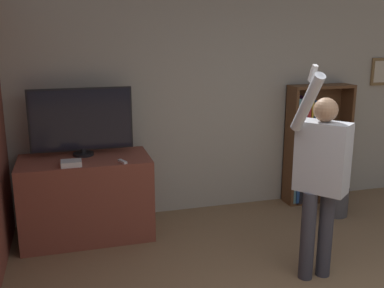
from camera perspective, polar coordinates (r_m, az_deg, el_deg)
The scene contains 8 objects.
wall_back at distance 5.59m, azimuth 4.15°, elevation 5.36°, with size 7.08×0.09×2.70m.
tv_ledge at distance 5.03m, azimuth -13.25°, elevation -6.66°, with size 1.37×0.71×0.89m.
television at distance 4.93m, azimuth -13.86°, elevation 2.85°, with size 1.08×0.22×0.73m.
game_console at distance 4.65m, azimuth -15.08°, elevation -2.38°, with size 0.20×0.16×0.05m.
remote_loose at distance 4.67m, azimuth -8.81°, elevation -2.20°, with size 0.08×0.14×0.02m.
bookshelf at distance 6.03m, azimuth 14.87°, elevation -0.07°, with size 0.84×0.28×1.54m.
person at distance 4.07m, azimuth 16.12°, elevation -3.48°, with size 0.58×0.56×1.95m.
waste_bin at distance 5.82m, azimuth 17.72°, elevation -6.91°, with size 0.31×0.31×0.35m.
Camera 1 is at (-1.89, -2.05, 2.20)m, focal length 42.00 mm.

